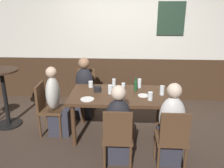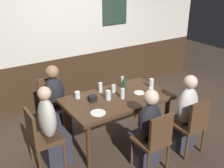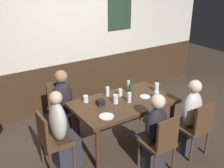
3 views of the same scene
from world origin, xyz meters
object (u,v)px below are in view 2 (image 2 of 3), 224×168
object	(u,v)px
dining_table	(117,102)
person_head_west	(52,133)
chair_left_far	(52,101)
chair_head_west	(40,136)
person_right_near	(184,118)
pint_glass_pale	(123,81)
condiment_caddy	(92,98)
person_left_far	(56,106)
chair_right_near	(192,123)
person_mid_near	(146,134)
beer_glass_half	(114,89)
pint_glass_stout	(123,94)
plate_white_small	(139,93)
beer_bottle_green	(124,84)
highball_clear	(108,96)
tumbler_short	(100,88)
chair_mid_near	(155,139)
pint_glass_amber	(151,84)
beer_glass_tall	(151,92)
plate_white_large	(98,113)
tumbler_water	(77,95)

from	to	relation	value
dining_table	person_head_west	world-z (taller)	person_head_west
chair_left_far	chair_head_west	distance (m)	1.01
person_right_near	pint_glass_pale	distance (m)	1.13
condiment_caddy	dining_table	bearing A→B (deg)	-12.92
dining_table	person_left_far	distance (m)	1.01
dining_table	chair_right_near	bearing A→B (deg)	-51.10
chair_head_west	person_head_west	bearing A→B (deg)	0.00
chair_right_near	person_head_west	xyz separation A→B (m)	(-1.75, 0.87, -0.01)
person_mid_near	beer_glass_half	distance (m)	0.94
dining_table	pint_glass_stout	xyz separation A→B (m)	(0.05, -0.08, 0.15)
plate_white_small	condiment_caddy	distance (m)	0.76
beer_bottle_green	person_mid_near	bearing A→B (deg)	-106.31
pint_glass_stout	plate_white_small	xyz separation A→B (m)	(0.32, 0.01, -0.06)
person_right_near	pint_glass_stout	size ratio (longest dim) A/B	7.48
pint_glass_stout	dining_table	bearing A→B (deg)	121.37
dining_table	pint_glass_pale	xyz separation A→B (m)	(0.33, 0.32, 0.16)
highball_clear	tumbler_short	distance (m)	0.30
chair_right_near	pint_glass_stout	distance (m)	1.07
chair_mid_near	highball_clear	distance (m)	0.94
pint_glass_amber	condiment_caddy	bearing A→B (deg)	175.34
person_left_far	condiment_caddy	xyz separation A→B (m)	(0.33, -0.62, 0.29)
person_right_near	beer_glass_tall	size ratio (longest dim) A/B	9.37
person_left_far	highball_clear	bearing A→B (deg)	-51.99
beer_glass_half	person_left_far	bearing A→B (deg)	144.97
pint_glass_stout	beer_bottle_green	distance (m)	0.33
dining_table	beer_glass_tall	world-z (taller)	beer_glass_tall
highball_clear	pint_glass_amber	world-z (taller)	pint_glass_amber
pint_glass_pale	plate_white_small	size ratio (longest dim) A/B	0.95
person_left_far	plate_white_large	bearing A→B (deg)	-77.58
pint_glass_stout	tumbler_short	distance (m)	0.41
tumbler_water	plate_white_large	xyz separation A→B (m)	(0.03, -0.56, -0.04)
tumbler_short	beer_bottle_green	xyz separation A→B (m)	(0.37, -0.12, 0.02)
person_head_west	pint_glass_stout	xyz separation A→B (m)	(1.09, -0.08, 0.32)
dining_table	plate_white_large	xyz separation A→B (m)	(-0.48, -0.27, 0.09)
pint_glass_pale	pint_glass_amber	bearing A→B (deg)	-42.72
person_head_west	pint_glass_pale	xyz separation A→B (m)	(1.38, 0.32, 0.32)
pint_glass_amber	beer_glass_half	bearing A→B (deg)	164.00
person_left_far	pint_glass_amber	size ratio (longest dim) A/B	7.80
chair_right_near	person_head_west	bearing A→B (deg)	153.63
chair_mid_near	highball_clear	xyz separation A→B (m)	(-0.15, 0.87, 0.30)
chair_head_west	highball_clear	xyz separation A→B (m)	(1.06, 0.01, 0.30)
person_right_near	beer_glass_tall	world-z (taller)	person_right_near
tumbler_water	pint_glass_stout	bearing A→B (deg)	-33.44
person_right_near	person_left_far	bearing A→B (deg)	134.76
person_head_west	person_right_near	distance (m)	1.88
pint_glass_stout	beer_bottle_green	size ratio (longest dim) A/B	0.69
chair_right_near	condiment_caddy	size ratio (longest dim) A/B	8.00
chair_head_west	plate_white_small	distance (m)	1.60
person_mid_near	pint_glass_amber	size ratio (longest dim) A/B	7.71
pint_glass_pale	condiment_caddy	bearing A→B (deg)	-161.71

